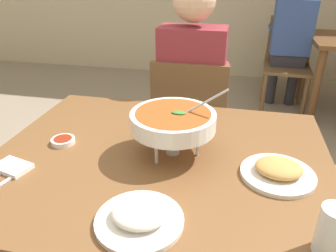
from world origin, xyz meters
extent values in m
cube|color=brown|center=(0.00, 0.00, 0.73)|extent=(1.21, 0.99, 0.04)
cylinder|color=brown|center=(-0.55, 0.43, 0.35)|extent=(0.07, 0.07, 0.71)
cylinder|color=brown|center=(0.55, 0.43, 0.35)|extent=(0.07, 0.07, 0.71)
cube|color=brown|center=(0.00, 0.87, 0.43)|extent=(0.44, 0.44, 0.03)
cube|color=brown|center=(0.00, 0.67, 0.68)|extent=(0.42, 0.04, 0.45)
cylinder|color=brown|center=(0.19, 1.06, 0.21)|extent=(0.04, 0.04, 0.42)
cylinder|color=brown|center=(-0.19, 1.06, 0.21)|extent=(0.04, 0.04, 0.42)
cylinder|color=brown|center=(0.19, 0.68, 0.21)|extent=(0.04, 0.04, 0.42)
cylinder|color=brown|center=(-0.19, 0.68, 0.21)|extent=(0.04, 0.04, 0.42)
cylinder|color=#2D2D38|center=(0.10, 0.89, 0.23)|extent=(0.10, 0.10, 0.45)
cylinder|color=#2D2D38|center=(-0.10, 0.89, 0.23)|extent=(0.10, 0.10, 0.45)
cube|color=#2D2D38|center=(0.00, 0.85, 0.51)|extent=(0.32, 0.32, 0.12)
cube|color=maroon|center=(0.00, 0.77, 0.82)|extent=(0.36, 0.20, 0.50)
sphere|color=beige|center=(0.00, 0.77, 1.20)|extent=(0.22, 0.22, 0.22)
cylinder|color=maroon|center=(0.16, 0.97, 0.77)|extent=(0.08, 0.28, 0.08)
cylinder|color=maroon|center=(-0.16, 0.97, 0.77)|extent=(0.08, 0.28, 0.08)
cylinder|color=silver|center=(0.13, 0.04, 0.80)|extent=(0.01, 0.01, 0.10)
cylinder|color=silver|center=(0.00, 0.12, 0.80)|extent=(0.01, 0.01, 0.10)
cylinder|color=silver|center=(0.00, -0.04, 0.80)|extent=(0.01, 0.01, 0.10)
torus|color=silver|center=(0.04, 0.04, 0.85)|extent=(0.21, 0.21, 0.01)
cylinder|color=#B2B2B7|center=(0.04, 0.04, 0.76)|extent=(0.05, 0.05, 0.04)
cone|color=orange|center=(0.04, 0.04, 0.80)|extent=(0.02, 0.02, 0.04)
cylinder|color=white|center=(0.04, 0.04, 0.88)|extent=(0.30, 0.30, 0.06)
cylinder|color=#994C1E|center=(0.04, 0.04, 0.90)|extent=(0.26, 0.26, 0.01)
ellipsoid|color=#388433|center=(0.06, 0.04, 0.91)|extent=(0.05, 0.03, 0.01)
cylinder|color=silver|center=(0.13, 0.06, 0.94)|extent=(0.18, 0.01, 0.13)
cylinder|color=white|center=(0.03, -0.33, 0.75)|extent=(0.24, 0.24, 0.01)
ellipsoid|color=white|center=(0.03, -0.33, 0.78)|extent=(0.15, 0.13, 0.04)
cylinder|color=white|center=(0.41, -0.03, 0.75)|extent=(0.24, 0.24, 0.01)
ellipsoid|color=tan|center=(0.41, -0.03, 0.78)|extent=(0.15, 0.13, 0.04)
cylinder|color=white|center=(-0.38, 0.02, 0.76)|extent=(0.09, 0.09, 0.02)
cylinder|color=maroon|center=(-0.38, 0.02, 0.76)|extent=(0.07, 0.07, 0.01)
cube|color=white|center=(-0.47, -0.18, 0.75)|extent=(0.14, 0.11, 0.02)
cube|color=silver|center=(-0.44, -0.23, 0.75)|extent=(0.05, 0.17, 0.01)
cylinder|color=silver|center=(0.50, -0.33, 0.81)|extent=(0.07, 0.07, 0.13)
cylinder|color=gold|center=(0.50, -0.33, 0.79)|extent=(0.06, 0.06, 0.08)
cylinder|color=brown|center=(0.95, 2.02, 0.35)|extent=(0.07, 0.07, 0.71)
cylinder|color=brown|center=(0.95, 2.70, 0.35)|extent=(0.07, 0.07, 0.71)
cube|color=brown|center=(0.72, 2.31, 0.43)|extent=(0.46, 0.46, 0.03)
cube|color=brown|center=(0.73, 2.51, 0.68)|extent=(0.42, 0.06, 0.45)
cylinder|color=brown|center=(0.52, 2.13, 0.21)|extent=(0.04, 0.04, 0.42)
cylinder|color=brown|center=(0.90, 2.12, 0.21)|extent=(0.04, 0.04, 0.42)
cylinder|color=brown|center=(0.54, 2.51, 0.21)|extent=(0.04, 0.04, 0.42)
cylinder|color=brown|center=(0.92, 2.49, 0.21)|extent=(0.04, 0.04, 0.42)
cube|color=brown|center=(0.77, 2.89, 0.43)|extent=(0.48, 0.48, 0.03)
cube|color=brown|center=(0.97, 2.87, 0.68)|extent=(0.08, 0.42, 0.45)
cylinder|color=brown|center=(0.60, 3.09, 0.21)|extent=(0.04, 0.04, 0.42)
cylinder|color=brown|center=(0.56, 2.72, 0.21)|extent=(0.04, 0.04, 0.42)
cylinder|color=brown|center=(0.98, 3.06, 0.21)|extent=(0.04, 0.04, 0.42)
cylinder|color=brown|center=(0.94, 2.68, 0.21)|extent=(0.04, 0.04, 0.42)
cylinder|color=#2D2D38|center=(0.82, 2.49, 0.23)|extent=(0.10, 0.10, 0.45)
cylinder|color=#2D2D38|center=(0.62, 2.49, 0.23)|extent=(0.10, 0.10, 0.45)
cube|color=#2D2D38|center=(0.72, 2.45, 0.51)|extent=(0.32, 0.32, 0.12)
cube|color=#334C8C|center=(0.72, 2.37, 0.82)|extent=(0.36, 0.20, 0.50)
cylinder|color=#334C8C|center=(0.88, 2.57, 0.77)|extent=(0.08, 0.28, 0.08)
cylinder|color=#334C8C|center=(0.56, 2.57, 0.77)|extent=(0.08, 0.28, 0.08)
camera|label=1|loc=(0.24, -0.97, 1.37)|focal=34.89mm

